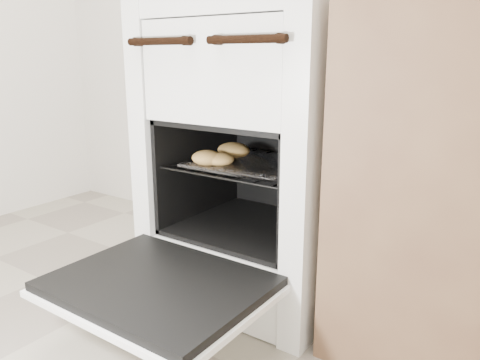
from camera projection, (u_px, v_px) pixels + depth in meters
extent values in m
cube|color=white|center=(268.00, 152.00, 1.60)|extent=(0.63, 0.67, 0.97)
cylinder|color=black|center=(159.00, 41.00, 1.31)|extent=(0.23, 0.02, 0.02)
cylinder|color=black|center=(246.00, 39.00, 1.15)|extent=(0.23, 0.02, 0.02)
cube|color=black|center=(158.00, 284.00, 1.24)|extent=(0.55, 0.42, 0.03)
cube|color=white|center=(158.00, 290.00, 1.24)|extent=(0.57, 0.44, 0.02)
cylinder|color=black|center=(202.00, 156.00, 1.67)|extent=(0.01, 0.44, 0.01)
cylinder|color=black|center=(317.00, 174.00, 1.42)|extent=(0.01, 0.44, 0.01)
cylinder|color=black|center=(215.00, 177.00, 1.38)|extent=(0.45, 0.01, 0.01)
cylinder|color=black|center=(286.00, 154.00, 1.71)|extent=(0.45, 0.01, 0.01)
cylinder|color=black|center=(210.00, 157.00, 1.65)|extent=(0.01, 0.42, 0.01)
cylinder|color=black|center=(224.00, 160.00, 1.61)|extent=(0.01, 0.42, 0.01)
cylinder|color=black|center=(239.00, 162.00, 1.58)|extent=(0.01, 0.42, 0.01)
cylinder|color=black|center=(255.00, 164.00, 1.54)|extent=(0.01, 0.42, 0.01)
cylinder|color=black|center=(271.00, 167.00, 1.51)|extent=(0.01, 0.42, 0.01)
cylinder|color=black|center=(288.00, 169.00, 1.47)|extent=(0.01, 0.42, 0.01)
cylinder|color=black|center=(306.00, 172.00, 1.44)|extent=(0.01, 0.42, 0.01)
cube|color=white|center=(251.00, 164.00, 1.53)|extent=(0.36, 0.32, 0.01)
ellipsoid|color=tan|center=(207.00, 158.00, 1.48)|extent=(0.14, 0.14, 0.05)
ellipsoid|color=tan|center=(233.00, 150.00, 1.60)|extent=(0.15, 0.15, 0.05)
ellipsoid|color=tan|center=(234.00, 151.00, 1.59)|extent=(0.12, 0.12, 0.05)
ellipsoid|color=tan|center=(220.00, 159.00, 1.48)|extent=(0.13, 0.13, 0.04)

